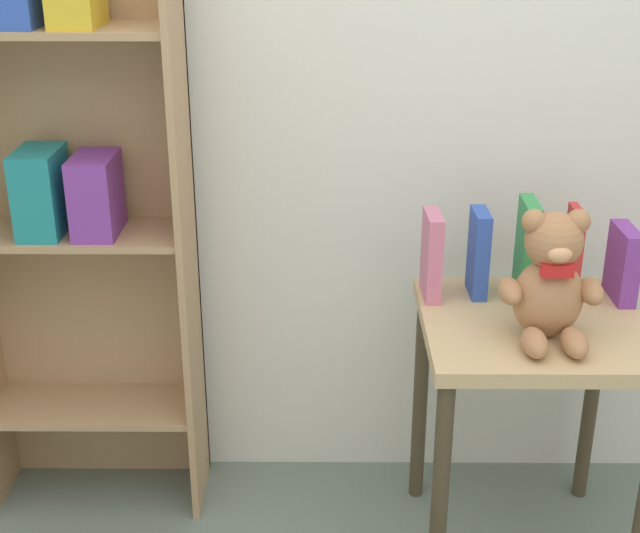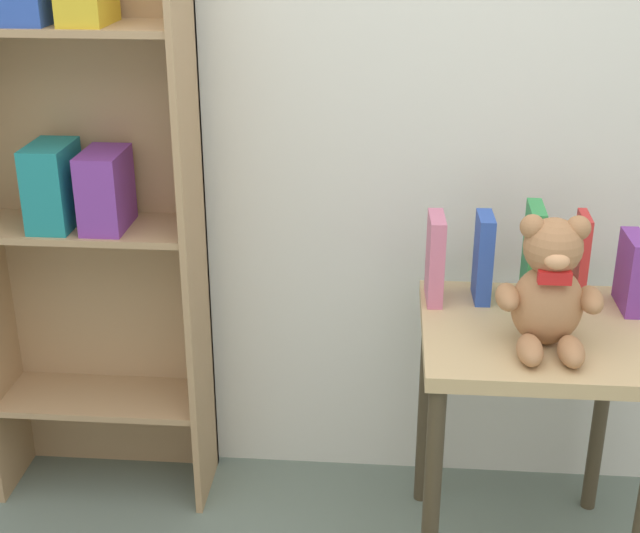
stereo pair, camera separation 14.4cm
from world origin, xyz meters
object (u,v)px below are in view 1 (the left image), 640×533
teddy_bear (551,282)px  book_standing_red (573,251)px  book_standing_blue (479,253)px  book_standing_purple (623,263)px  display_table (531,363)px  book_standing_pink (432,255)px  book_standing_green (527,249)px  bookshelf_side (75,198)px

teddy_bear → book_standing_red: (0.12, 0.25, -0.03)m
teddy_bear → book_standing_blue: size_ratio=1.39×
book_standing_purple → teddy_bear: bearing=-137.3°
display_table → book_standing_pink: book_standing_pink is taller
book_standing_blue → book_standing_red: book_standing_red is taller
book_standing_red → book_standing_blue: bearing=-177.2°
book_standing_pink → display_table: bearing=-33.0°
display_table → book_standing_blue: bearing=127.1°
book_standing_pink → book_standing_green: bearing=0.7°
teddy_bear → book_standing_purple: bearing=43.0°
teddy_bear → book_standing_green: bearing=90.7°
teddy_bear → book_standing_blue: (-0.12, 0.24, -0.03)m
bookshelf_side → book_standing_purple: 1.39m
book_standing_red → teddy_bear: bearing=-113.6°
display_table → book_standing_purple: 0.34m
teddy_bear → book_standing_pink: teddy_bear is taller
display_table → book_standing_green: 0.28m
book_standing_blue → display_table: bearing=-54.2°
display_table → book_standing_green: bearing=90.0°
book_standing_purple → book_standing_pink: bearing=178.6°
display_table → book_standing_red: bearing=53.8°
bookshelf_side → display_table: 1.22m
book_standing_blue → book_standing_green: book_standing_green is taller
book_standing_purple → book_standing_green: bearing=174.9°
bookshelf_side → book_standing_blue: size_ratio=7.28×
book_standing_red → bookshelf_side: bearing=176.9°
teddy_bear → book_standing_green: size_ratio=1.24×
book_standing_blue → book_standing_green: bearing=-2.9°
display_table → book_standing_blue: book_standing_blue is taller
book_standing_pink → book_standing_blue: (0.12, 0.01, 0.00)m
display_table → book_standing_pink: 0.36m
bookshelf_side → book_standing_green: size_ratio=6.49×
teddy_bear → book_standing_purple: teddy_bear is taller
bookshelf_side → display_table: bearing=-13.0°
bookshelf_side → book_standing_purple: bookshelf_side is taller
display_table → bookshelf_side: bearing=167.0°
book_standing_pink → book_standing_purple: size_ratio=1.19×
book_standing_purple → book_standing_red: bearing=166.1°
book_standing_green → book_standing_purple: size_ratio=1.33×
book_standing_blue → book_standing_purple: bearing=-5.0°
book_standing_pink → book_standing_purple: book_standing_pink is taller
bookshelf_side → book_standing_red: size_ratio=7.10×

